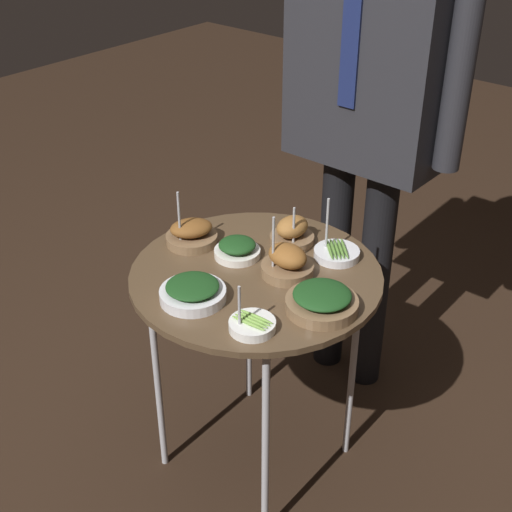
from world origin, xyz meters
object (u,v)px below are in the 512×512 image
(bowl_roast_near_rim, at_px, (287,262))
(bowl_roast_back_left, at_px, (192,233))
(bowl_spinach_far_rim, at_px, (193,292))
(serving_cart, at_px, (256,288))
(waiter_figure, at_px, (369,86))
(bowl_spinach_front_left, at_px, (237,249))
(bowl_roast_mid_right, at_px, (292,232))
(bowl_asparagus_front_center, at_px, (252,325))
(bowl_spinach_mid_left, at_px, (322,301))
(bowl_asparagus_front_right, at_px, (337,253))

(bowl_roast_near_rim, bearing_deg, bowl_roast_back_left, -171.72)
(bowl_spinach_far_rim, bearing_deg, bowl_roast_back_left, 134.80)
(serving_cart, bearing_deg, bowl_roast_back_left, 179.54)
(waiter_figure, bearing_deg, bowl_roast_back_left, -111.20)
(waiter_figure, bearing_deg, bowl_spinach_far_rim, -90.92)
(bowl_roast_back_left, distance_m, bowl_spinach_front_left, 0.15)
(bowl_roast_back_left, distance_m, waiter_figure, 0.67)
(serving_cart, height_order, waiter_figure, waiter_figure)
(bowl_spinach_far_rim, bearing_deg, waiter_figure, 89.08)
(bowl_spinach_far_rim, bearing_deg, bowl_roast_near_rim, 66.17)
(serving_cart, height_order, bowl_roast_mid_right, bowl_roast_mid_right)
(bowl_spinach_far_rim, distance_m, bowl_asparagus_front_center, 0.19)
(bowl_asparagus_front_center, distance_m, waiter_figure, 0.84)
(serving_cart, relative_size, bowl_spinach_mid_left, 3.85)
(serving_cart, height_order, bowl_roast_near_rim, bowl_roast_near_rim)
(bowl_spinach_front_left, xyz_separation_m, bowl_spinach_mid_left, (0.32, -0.06, 0.00))
(bowl_spinach_mid_left, bearing_deg, serving_cart, 173.49)
(bowl_asparagus_front_right, relative_size, bowl_spinach_front_left, 1.33)
(bowl_asparagus_front_center, height_order, bowl_roast_back_left, bowl_roast_back_left)
(bowl_roast_near_rim, xyz_separation_m, bowl_asparagus_front_right, (0.05, 0.15, -0.02))
(serving_cart, xyz_separation_m, bowl_asparagus_front_center, (0.15, -0.20, 0.06))
(bowl_asparagus_front_right, height_order, bowl_spinach_mid_left, bowl_asparagus_front_right)
(bowl_roast_back_left, relative_size, bowl_spinach_mid_left, 0.96)
(bowl_spinach_front_left, bearing_deg, bowl_asparagus_front_right, 38.93)
(bowl_asparagus_front_center, relative_size, waiter_figure, 0.08)
(bowl_spinach_far_rim, bearing_deg, serving_cart, 78.68)
(bowl_roast_back_left, height_order, bowl_spinach_front_left, bowl_roast_back_left)
(bowl_asparagus_front_center, xyz_separation_m, bowl_spinach_front_left, (-0.24, 0.22, 0.01))
(bowl_roast_mid_right, bearing_deg, bowl_spinach_mid_left, -39.76)
(bowl_spinach_far_rim, relative_size, bowl_spinach_mid_left, 0.93)
(bowl_spinach_far_rim, xyz_separation_m, bowl_spinach_mid_left, (0.27, 0.17, 0.00))
(bowl_roast_near_rim, distance_m, bowl_asparagus_front_center, 0.26)
(bowl_asparagus_front_right, bearing_deg, serving_cart, -120.86)
(bowl_spinach_front_left, bearing_deg, serving_cart, -17.66)
(serving_cart, distance_m, bowl_roast_near_rim, 0.12)
(bowl_spinach_far_rim, height_order, bowl_asparagus_front_center, bowl_asparagus_front_center)
(bowl_spinach_front_left, relative_size, waiter_figure, 0.08)
(bowl_roast_near_rim, bearing_deg, bowl_roast_mid_right, 123.36)
(bowl_spinach_far_rim, height_order, bowl_asparagus_front_right, bowl_asparagus_front_right)
(waiter_figure, bearing_deg, bowl_spinach_front_left, -97.13)
(bowl_spinach_front_left, bearing_deg, bowl_roast_back_left, -169.36)
(bowl_roast_near_rim, height_order, bowl_asparagus_front_center, bowl_roast_near_rim)
(bowl_roast_back_left, height_order, waiter_figure, waiter_figure)
(bowl_roast_back_left, xyz_separation_m, waiter_figure, (0.21, 0.54, 0.33))
(serving_cart, distance_m, bowl_spinach_far_rim, 0.21)
(bowl_roast_near_rim, bearing_deg, serving_cart, -145.78)
(bowl_roast_near_rim, distance_m, bowl_asparagus_front_right, 0.16)
(bowl_roast_mid_right, height_order, bowl_asparagus_front_right, bowl_asparagus_front_right)
(bowl_spinach_far_rim, xyz_separation_m, bowl_asparagus_front_center, (0.19, 0.00, -0.01))
(bowl_roast_near_rim, height_order, bowl_roast_back_left, bowl_roast_near_rim)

